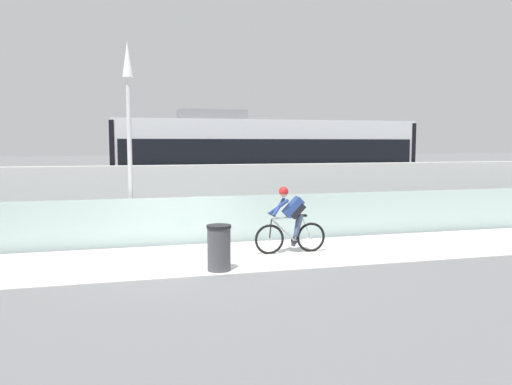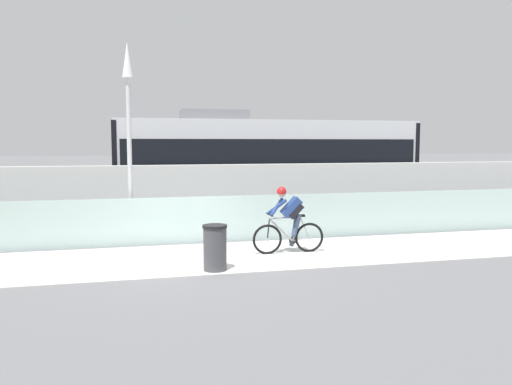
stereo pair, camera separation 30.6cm
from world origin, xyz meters
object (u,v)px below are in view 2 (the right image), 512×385
at_px(tram, 267,163).
at_px(trash_bin, 215,248).
at_px(lamp_post_antenna, 129,117).
at_px(cyclist_on_bike, 289,221).

bearing_deg(tram, trash_bin, -112.17).
bearing_deg(lamp_post_antenna, cyclist_on_bike, -30.46).
bearing_deg(trash_bin, lamp_post_antenna, 116.08).
height_order(lamp_post_antenna, trash_bin, lamp_post_antenna).
bearing_deg(trash_bin, tram, 67.83).
bearing_deg(tram, lamp_post_antenna, -136.57).
relative_size(cyclist_on_bike, lamp_post_antenna, 0.34).
xyz_separation_m(tram, cyclist_on_bike, (-1.31, -6.85, -1.11)).
height_order(tram, lamp_post_antenna, lamp_post_antenna).
distance_m(cyclist_on_bike, lamp_post_antenna, 4.93).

